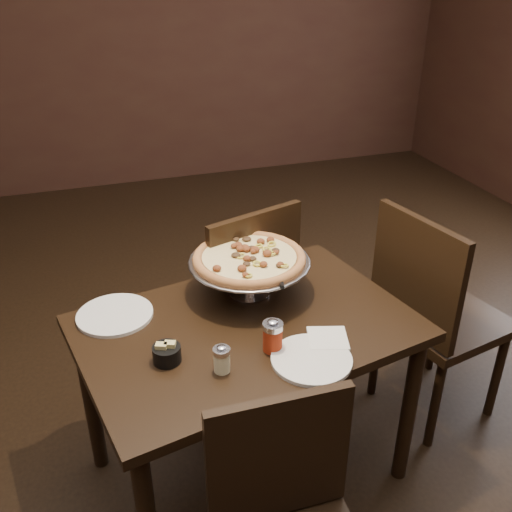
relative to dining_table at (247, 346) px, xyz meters
name	(u,v)px	position (x,y,z in m)	size (l,w,h in m)	color
room	(244,133)	(-0.01, -0.01, 0.78)	(6.04, 7.04, 2.84)	black
dining_table	(247,346)	(0.00, 0.00, 0.00)	(1.27, 0.97, 0.72)	black
pizza_stand	(249,259)	(0.07, 0.19, 0.25)	(0.45, 0.45, 0.19)	silver
parmesan_shaker	(222,359)	(-0.15, -0.22, 0.14)	(0.05, 0.05, 0.10)	#F9F7C1
pepper_flake_shaker	(273,336)	(0.03, -0.17, 0.15)	(0.07, 0.07, 0.12)	maroon
packet_caddy	(167,353)	(-0.30, -0.12, 0.12)	(0.09, 0.09, 0.07)	black
napkin_stack	(328,339)	(0.23, -0.18, 0.10)	(0.13, 0.13, 0.01)	white
plate_left	(115,315)	(-0.43, 0.19, 0.10)	(0.27, 0.27, 0.01)	white
plate_near	(311,359)	(0.13, -0.26, 0.10)	(0.26, 0.26, 0.01)	white
serving_spatula	(281,281)	(0.13, 0.01, 0.24)	(0.12, 0.12, 0.02)	silver
chair_far	(239,294)	(0.12, 0.50, -0.10)	(0.56, 0.56, 0.96)	black
chair_side	(432,311)	(0.84, 0.09, -0.08)	(0.54, 0.54, 0.99)	black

